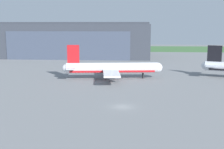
% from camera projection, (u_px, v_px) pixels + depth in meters
% --- Properties ---
extents(ground_plane, '(440.00, 440.00, 0.00)m').
position_uv_depth(ground_plane, '(123.00, 107.00, 67.08)').
color(ground_plane, slate).
extents(grass_field_strip, '(440.00, 56.00, 0.08)m').
position_uv_depth(grass_field_strip, '(131.00, 49.00, 232.43)').
color(grass_field_strip, '#406C3B').
rests_on(grass_field_strip, ground_plane).
extents(maintenance_hangar, '(89.40, 41.38, 20.56)m').
position_uv_depth(maintenance_hangar, '(75.00, 40.00, 175.49)').
color(maintenance_hangar, '#383D47').
rests_on(maintenance_hangar, ground_plane).
extents(airliner_far_left, '(35.28, 31.85, 12.00)m').
position_uv_depth(airliner_far_left, '(112.00, 68.00, 101.77)').
color(airliner_far_left, silver).
rests_on(airliner_far_left, ground_plane).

